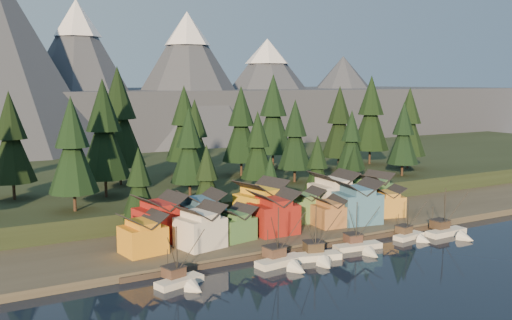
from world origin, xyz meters
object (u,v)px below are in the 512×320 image
boat_4 (361,241)px  boat_0 (183,273)px  house_front_1 (200,225)px  boat_5 (412,230)px  house_back_0 (160,217)px  boat_6 (451,226)px  house_front_0 (143,233)px  boat_2 (284,254)px  house_back_1 (201,212)px  boat_3 (319,249)px

boat_4 → boat_0: bearing=-170.9°
boat_0 → house_front_1: 18.39m
boat_5 → house_back_0: (-50.07, 20.73, 4.57)m
boat_6 → house_back_0: house_back_0 is taller
house_back_0 → house_front_0: bearing=-141.3°
boat_2 → house_back_0: (-15.97, 22.45, 4.25)m
boat_4 → house_back_1: house_back_1 is taller
boat_6 → house_front_0: 67.30m
boat_3 → boat_5: bearing=18.8°
boat_3 → house_front_1: 23.74m
house_front_0 → boat_5: bearing=-22.9°
boat_2 → boat_4: bearing=-5.1°
boat_5 → house_back_1: (-40.75, 20.79, 4.44)m
boat_3 → house_front_1: bearing=153.7°
boat_2 → house_back_1: house_back_1 is taller
boat_4 → house_front_1: size_ratio=1.18×
boat_0 → house_front_0: (-1.27, 16.64, 3.28)m
house_back_0 → boat_6: bearing=-30.3°
boat_6 → house_back_1: 55.29m
boat_2 → house_back_1: bearing=99.3°
boat_4 → boat_5: 15.24m
boat_2 → house_front_1: 18.27m
boat_4 → house_front_1: 32.73m
boat_0 → house_front_1: boat_0 is taller
boat_0 → boat_3: 27.87m
boat_6 → house_front_1: size_ratio=1.21×
house_front_1 → house_back_1: size_ratio=1.03×
boat_0 → house_front_0: 17.01m
boat_0 → boat_2: size_ratio=0.93×
boat_4 → boat_5: size_ratio=1.14×
boat_2 → house_back_0: size_ratio=1.19×
boat_0 → boat_3: boat_3 is taller
house_front_0 → house_back_0: (5.72, 6.31, 1.06)m
boat_2 → boat_0: bearing=174.3°
boat_4 → boat_6: (24.54, -1.17, 0.27)m
boat_3 → boat_4: size_ratio=1.02×
boat_0 → boat_2: (20.41, 0.49, 0.09)m
boat_6 → boat_5: bearing=164.5°
house_back_1 → boat_4: bearing=-38.2°
boat_6 → house_front_1: boat_6 is taller
boat_4 → boat_5: bearing=11.4°
boat_3 → house_front_0: boat_3 is taller
boat_6 → house_front_1: (-53.91, 15.02, 3.79)m
boat_4 → house_back_1: (-25.55, 21.84, 4.54)m
boat_0 → boat_2: 20.42m
boat_6 → house_front_0: boat_6 is taller
boat_2 → boat_5: (34.11, 1.72, -0.32)m
boat_2 → house_front_1: size_ratio=1.24×
house_front_1 → house_back_1: (3.83, 7.99, 0.48)m
boat_0 → boat_3: (27.87, -0.09, 0.04)m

